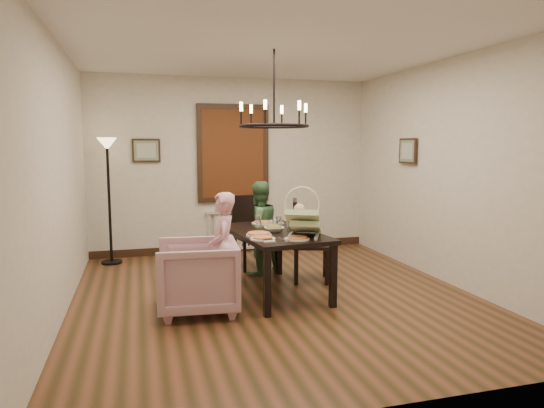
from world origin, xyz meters
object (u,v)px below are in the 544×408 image
seated_man (258,236)px  armchair (197,276)px  chair_right (311,240)px  floor_lamp (109,203)px  elderly_woman (223,260)px  baby_bouncer (304,220)px  dining_table (274,238)px  chair_far (252,232)px  drinking_glass (290,226)px

seated_man → armchair: bearing=34.6°
chair_right → floor_lamp: bearing=74.2°
chair_right → elderly_woman: chair_right is taller
baby_bouncer → floor_lamp: bearing=156.3°
floor_lamp → armchair: bearing=-68.1°
dining_table → armchair: bearing=-163.7°
chair_far → seated_man: seated_man is taller
chair_right → baby_bouncer: bearing=171.7°
chair_right → armchair: bearing=134.0°
baby_bouncer → floor_lamp: floor_lamp is taller
elderly_woman → seated_man: bearing=157.0°
armchair → chair_far: bearing=154.1°
chair_right → drinking_glass: chair_right is taller
chair_right → elderly_woman: (-1.26, -0.68, -0.02)m
chair_right → seated_man: size_ratio=1.02×
seated_man → floor_lamp: (-1.95, 1.16, 0.38)m
armchair → baby_bouncer: bearing=95.4°
drinking_glass → floor_lamp: floor_lamp is taller
dining_table → chair_right: bearing=23.2°
drinking_glass → armchair: bearing=-164.0°
dining_table → baby_bouncer: bearing=-68.5°
drinking_glass → dining_table: bearing=149.7°
elderly_woman → drinking_glass: bearing=113.2°
dining_table → baby_bouncer: 0.54m
chair_right → drinking_glass: size_ratio=7.46×
floor_lamp → baby_bouncer: bearing=-48.4°
armchair → seated_man: (0.97, 1.27, 0.14)m
dining_table → chair_right: chair_right is taller
chair_right → drinking_glass: 0.68m
chair_far → baby_bouncer: (0.21, -1.59, 0.41)m
armchair → elderly_woman: size_ratio=0.81×
chair_right → floor_lamp: (-2.52, 1.67, 0.37)m
seated_man → floor_lamp: bearing=-48.7°
elderly_woman → chair_right: bearing=125.6°
chair_right → elderly_woman: size_ratio=1.03×
dining_table → elderly_woman: 0.76m
drinking_glass → chair_right: bearing=46.0°
armchair → drinking_glass: drinking_glass is taller
armchair → elderly_woman: (0.28, 0.08, 0.14)m
armchair → floor_lamp: (-0.98, 2.43, 0.52)m
chair_right → seated_man: 0.76m
armchair → drinking_glass: 1.23m
elderly_woman → drinking_glass: (0.83, 0.24, 0.29)m
dining_table → baby_bouncer: size_ratio=2.87×
chair_right → floor_lamp: size_ratio=0.59×
armchair → seated_man: 1.60m
dining_table → seated_man: bearing=81.1°
chair_far → chair_right: chair_right is taller
dining_table → floor_lamp: (-1.93, 2.02, 0.25)m
baby_bouncer → seated_man: bearing=123.7°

